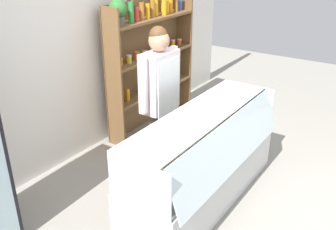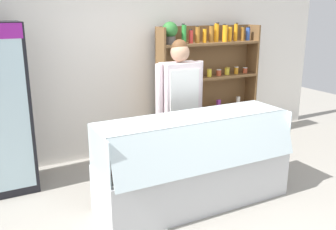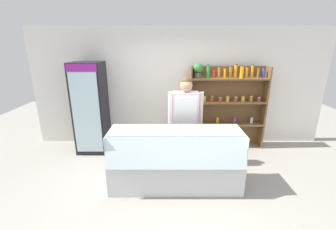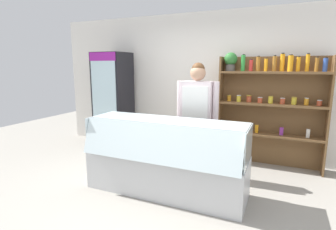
# 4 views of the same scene
# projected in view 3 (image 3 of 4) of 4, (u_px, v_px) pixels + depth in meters

# --- Properties ---
(ground_plane) EXTENTS (12.00, 12.00, 0.00)m
(ground_plane) POSITION_uv_depth(u_px,v_px,m) (183.00, 189.00, 3.77)
(ground_plane) COLOR gray
(back_wall) EXTENTS (6.80, 0.10, 2.70)m
(back_wall) POSITION_uv_depth(u_px,v_px,m) (179.00, 87.00, 5.26)
(back_wall) COLOR white
(back_wall) RESTS_ON ground
(drinks_fridge) EXTENTS (0.64, 0.62, 1.98)m
(drinks_fridge) POSITION_uv_depth(u_px,v_px,m) (90.00, 108.00, 4.88)
(drinks_fridge) COLOR black
(drinks_fridge) RESTS_ON ground
(shelving_unit) EXTENTS (1.71, 0.29, 1.94)m
(shelving_unit) POSITION_uv_depth(u_px,v_px,m) (224.00, 101.00, 5.07)
(shelving_unit) COLOR brown
(shelving_unit) RESTS_ON ground
(deli_display_case) EXTENTS (2.15, 0.74, 1.01)m
(deli_display_case) POSITION_uv_depth(u_px,v_px,m) (175.00, 169.00, 3.78)
(deli_display_case) COLOR silver
(deli_display_case) RESTS_ON ground
(shop_clerk) EXTENTS (0.66, 0.25, 1.76)m
(shop_clerk) POSITION_uv_depth(u_px,v_px,m) (185.00, 114.00, 4.23)
(shop_clerk) COLOR #4C4233
(shop_clerk) RESTS_ON ground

